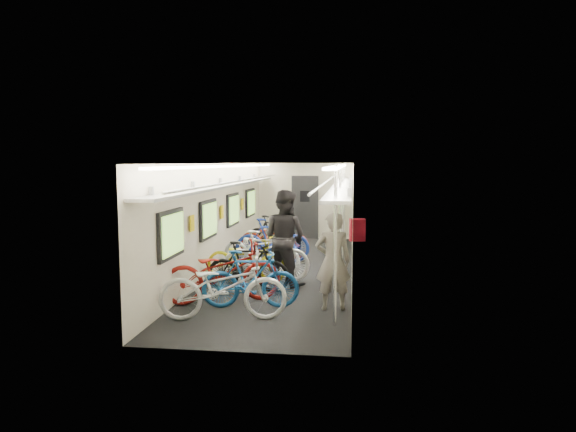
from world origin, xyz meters
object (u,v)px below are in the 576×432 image
(bicycle_1, at_px, (250,279))
(passenger_near, at_px, (333,261))
(bicycle_0, at_px, (223,287))
(backpack, at_px, (357,230))
(passenger_mid, at_px, (285,238))

(bicycle_1, relative_size, passenger_near, 1.00)
(bicycle_0, distance_m, bicycle_1, 0.75)
(bicycle_1, height_order, backpack, backpack)
(bicycle_1, bearing_deg, passenger_near, -95.04)
(bicycle_0, distance_m, backpack, 2.49)
(bicycle_0, xyz_separation_m, passenger_mid, (0.64, 2.37, 0.43))
(bicycle_0, bearing_deg, passenger_mid, -24.86)
(bicycle_1, xyz_separation_m, backpack, (1.76, 0.50, 0.79))
(backpack, bearing_deg, bicycle_0, -159.97)
(bicycle_0, bearing_deg, passenger_near, -74.73)
(passenger_near, relative_size, backpack, 4.27)
(bicycle_0, height_order, bicycle_1, bicycle_0)
(bicycle_0, xyz_separation_m, bicycle_1, (0.29, 0.69, -0.03))
(passenger_mid, xyz_separation_m, backpack, (1.40, -1.18, 0.33))
(passenger_mid, bearing_deg, backpack, 167.67)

